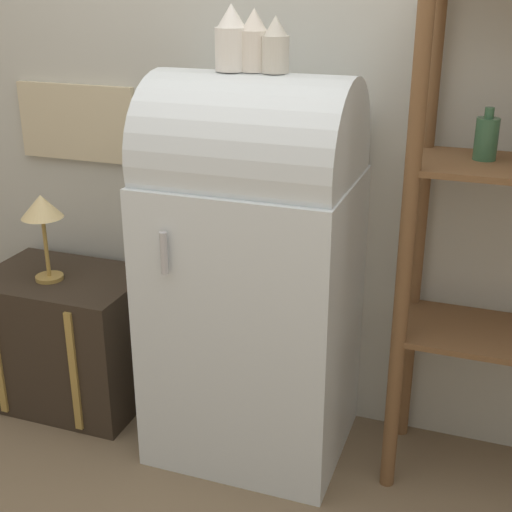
{
  "coord_description": "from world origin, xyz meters",
  "views": [
    {
      "loc": [
        0.8,
        -1.93,
        1.7
      ],
      "look_at": [
        0.01,
        0.26,
        0.77
      ],
      "focal_mm": 50.0,
      "sensor_mm": 36.0,
      "label": 1
    }
  ],
  "objects": [
    {
      "name": "desk_lamp",
      "position": [
        -0.86,
        0.24,
        0.84
      ],
      "size": [
        0.16,
        0.16,
        0.35
      ],
      "color": "#AD8942",
      "rests_on": "suitcase_trunk"
    },
    {
      "name": "refrigerator",
      "position": [
        -0.0,
        0.26,
        0.73
      ],
      "size": [
        0.69,
        0.61,
        1.41
      ],
      "color": "silver",
      "rests_on": "ground_plane"
    },
    {
      "name": "ground_plane",
      "position": [
        0.0,
        0.0,
        0.0
      ],
      "size": [
        12.0,
        12.0,
        0.0
      ],
      "primitive_type": "plane",
      "color": "#7A664C"
    },
    {
      "name": "suitcase_trunk",
      "position": [
        -0.83,
        0.29,
        0.28
      ],
      "size": [
        0.64,
        0.46,
        0.56
      ],
      "color": "#33281E",
      "rests_on": "ground_plane"
    },
    {
      "name": "wall_back",
      "position": [
        -0.01,
        0.57,
        1.35
      ],
      "size": [
        7.0,
        0.09,
        2.7
      ],
      "color": "#B7B7AD",
      "rests_on": "ground_plane"
    },
    {
      "name": "vase_center",
      "position": [
        -0.0,
        0.27,
        1.5
      ],
      "size": [
        0.09,
        0.09,
        0.19
      ],
      "color": "silver",
      "rests_on": "refrigerator"
    },
    {
      "name": "vase_right",
      "position": [
        0.08,
        0.26,
        1.49
      ],
      "size": [
        0.09,
        0.09,
        0.17
      ],
      "color": "beige",
      "rests_on": "refrigerator"
    },
    {
      "name": "vase_left",
      "position": [
        -0.07,
        0.26,
        1.5
      ],
      "size": [
        0.11,
        0.11,
        0.21
      ],
      "color": "white",
      "rests_on": "refrigerator"
    }
  ]
}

